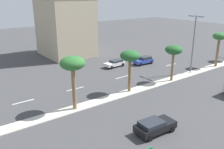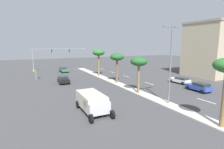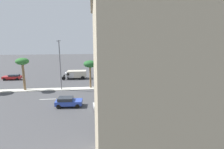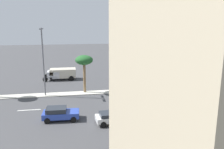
% 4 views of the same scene
% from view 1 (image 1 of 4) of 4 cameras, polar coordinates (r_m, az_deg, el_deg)
% --- Properties ---
extents(ground_plane, '(160.00, 160.00, 0.00)m').
position_cam_1_polar(ground_plane, '(40.64, 14.07, -1.13)').
color(ground_plane, '#424244').
extents(median_curb, '(1.80, 85.61, 0.12)m').
position_cam_1_polar(median_curb, '(48.09, 21.35, 1.26)').
color(median_curb, beige).
rests_on(median_curb, ground).
extents(lane_stripe_mid, '(0.20, 2.80, 0.01)m').
position_cam_1_polar(lane_stripe_mid, '(33.44, -20.19, -6.08)').
color(lane_stripe_mid, silver).
rests_on(lane_stripe_mid, ground).
extents(lane_stripe_left, '(0.20, 2.80, 0.01)m').
position_cam_1_polar(lane_stripe_left, '(35.97, -8.68, -3.36)').
color(lane_stripe_left, silver).
rests_on(lane_stripe_left, ground).
extents(lane_stripe_trailing, '(0.20, 2.80, 0.01)m').
position_cam_1_polar(lane_stripe_trailing, '(40.60, 2.47, -0.58)').
color(lane_stripe_trailing, silver).
rests_on(lane_stripe_trailing, ground).
extents(lane_stripe_rear, '(0.20, 2.80, 0.01)m').
position_cam_1_polar(lane_stripe_rear, '(49.02, 13.79, 2.26)').
color(lane_stripe_rear, silver).
rests_on(lane_stripe_rear, ground).
extents(commercial_building, '(12.13, 9.89, 13.01)m').
position_cam_1_polar(commercial_building, '(55.41, -10.97, 11.18)').
color(commercial_building, tan).
rests_on(commercial_building, ground).
extents(palm_tree_left, '(2.93, 2.93, 6.51)m').
position_cam_1_polar(palm_tree_left, '(27.80, -9.30, 2.21)').
color(palm_tree_left, olive).
rests_on(palm_tree_left, median_curb).
extents(palm_tree_inboard, '(2.74, 2.74, 5.93)m').
position_cam_1_polar(palm_tree_inboard, '(33.00, 4.28, 4.15)').
color(palm_tree_inboard, brown).
rests_on(palm_tree_inboard, median_curb).
extents(palm_tree_outboard, '(2.66, 2.66, 5.73)m').
position_cam_1_polar(palm_tree_outboard, '(38.49, 14.38, 5.44)').
color(palm_tree_outboard, olive).
rests_on(palm_tree_outboard, median_curb).
extents(palm_tree_far, '(2.48, 2.48, 6.44)m').
position_cam_1_polar(palm_tree_far, '(49.26, 24.06, 7.85)').
color(palm_tree_far, olive).
rests_on(palm_tree_far, median_curb).
extents(street_lamp_right, '(2.90, 0.24, 9.83)m').
position_cam_1_polar(street_lamp_right, '(43.34, 18.75, 7.71)').
color(street_lamp_right, slate).
rests_on(street_lamp_right, median_curb).
extents(sedan_blue_leading, '(2.14, 4.09, 1.46)m').
position_cam_1_polar(sedan_blue_leading, '(48.39, 7.49, 3.38)').
color(sedan_blue_leading, '#2D47AD').
rests_on(sedan_blue_leading, ground).
extents(sedan_black_right, '(2.25, 4.35, 1.39)m').
position_cam_1_polar(sedan_black_right, '(24.97, 10.03, -11.87)').
color(sedan_black_right, black).
rests_on(sedan_black_right, ground).
extents(sedan_white_center, '(2.13, 4.21, 1.27)m').
position_cam_1_polar(sedan_white_center, '(46.13, 0.66, 2.69)').
color(sedan_white_center, silver).
rests_on(sedan_white_center, ground).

